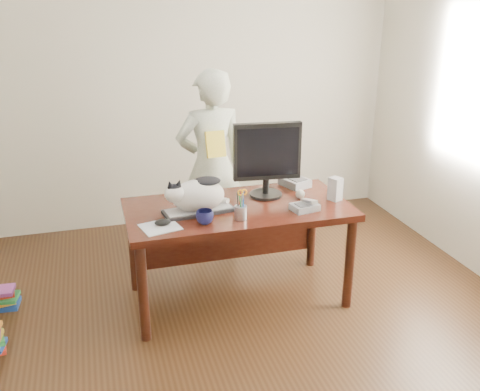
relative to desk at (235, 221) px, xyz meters
name	(u,v)px	position (x,y,z in m)	size (l,w,h in m)	color
room	(266,147)	(0.00, -0.68, 0.75)	(4.50, 4.50, 4.50)	black
desk	(235,221)	(0.00, 0.00, 0.00)	(1.60, 0.80, 0.75)	black
keyboard	(199,211)	(-0.30, -0.12, 0.16)	(0.51, 0.25, 0.03)	black
cat	(196,194)	(-0.31, -0.12, 0.29)	(0.48, 0.29, 0.27)	silver
monitor	(267,156)	(0.26, 0.05, 0.47)	(0.50, 0.27, 0.56)	black
pen_cup	(241,211)	(-0.05, -0.31, 0.21)	(0.10, 0.10, 0.21)	#99999F
mousepad	(160,227)	(-0.59, -0.30, 0.15)	(0.28, 0.26, 0.01)	silver
mouse	(163,222)	(-0.57, -0.28, 0.17)	(0.12, 0.09, 0.04)	black
coffee_mug	(205,217)	(-0.30, -0.31, 0.19)	(0.12, 0.12, 0.09)	black
phone	(305,206)	(0.43, -0.28, 0.18)	(0.20, 0.18, 0.08)	slate
speaker	(335,189)	(0.72, -0.15, 0.23)	(0.10, 0.11, 0.17)	gray
baseball	(300,194)	(0.49, -0.06, 0.18)	(0.07, 0.07, 0.07)	beige
book_stack	(203,190)	(-0.19, 0.21, 0.19)	(0.27, 0.22, 0.09)	#461218
calculator	(295,182)	(0.55, 0.22, 0.18)	(0.23, 0.27, 0.07)	slate
person	(211,166)	(-0.01, 0.70, 0.21)	(0.59, 0.39, 1.63)	silver
held_book	(216,144)	(-0.01, 0.53, 0.45)	(0.16, 0.10, 0.21)	yellow
book_pile_b	(1,298)	(-1.72, 0.27, -0.53)	(0.26, 0.20, 0.15)	#1A409D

